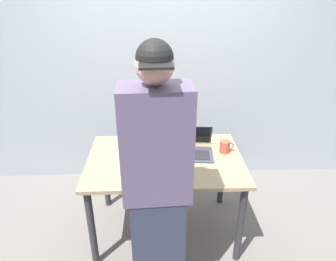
# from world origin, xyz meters

# --- Properties ---
(ground_plane) EXTENTS (8.00, 8.00, 0.00)m
(ground_plane) POSITION_xyz_m (0.00, 0.00, 0.00)
(ground_plane) COLOR slate
(ground_plane) RESTS_ON ground
(desk) EXTENTS (1.25, 0.84, 0.74)m
(desk) POSITION_xyz_m (0.00, 0.00, 0.65)
(desk) COLOR #9E8460
(desk) RESTS_ON ground
(laptop) EXTENTS (0.37, 0.36, 0.20)m
(laptop) POSITION_xyz_m (0.22, 0.10, 0.79)
(laptop) COLOR #383D4C
(laptop) RESTS_ON desk
(beer_bottle_amber) EXTENTS (0.07, 0.07, 0.28)m
(beer_bottle_amber) POSITION_xyz_m (-0.15, 0.10, 0.85)
(beer_bottle_amber) COLOR #333333
(beer_bottle_amber) RESTS_ON desk
(beer_bottle_green) EXTENTS (0.07, 0.07, 0.26)m
(beer_bottle_green) POSITION_xyz_m (-0.02, 0.21, 0.84)
(beer_bottle_green) COLOR #1E5123
(beer_bottle_green) RESTS_ON desk
(beer_bottle_dark) EXTENTS (0.07, 0.07, 0.31)m
(beer_bottle_dark) POSITION_xyz_m (-0.20, 0.05, 0.86)
(beer_bottle_dark) COLOR brown
(beer_bottle_dark) RESTS_ON desk
(beer_bottle_brown) EXTENTS (0.07, 0.07, 0.32)m
(beer_bottle_brown) POSITION_xyz_m (-0.08, 0.15, 0.87)
(beer_bottle_brown) COLOR #472B14
(beer_bottle_brown) RESTS_ON desk
(person_figure) EXTENTS (0.42, 0.30, 1.79)m
(person_figure) POSITION_xyz_m (-0.07, -0.61, 0.91)
(person_figure) COLOR #2D3347
(person_figure) RESTS_ON ground
(coffee_mug) EXTENTS (0.12, 0.08, 0.10)m
(coffee_mug) POSITION_xyz_m (0.50, 0.08, 0.80)
(coffee_mug) COLOR #BF4C33
(coffee_mug) RESTS_ON desk
(back_wall) EXTENTS (6.00, 0.10, 2.60)m
(back_wall) POSITION_xyz_m (0.00, 0.96, 1.30)
(back_wall) COLOR #99A3AD
(back_wall) RESTS_ON ground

